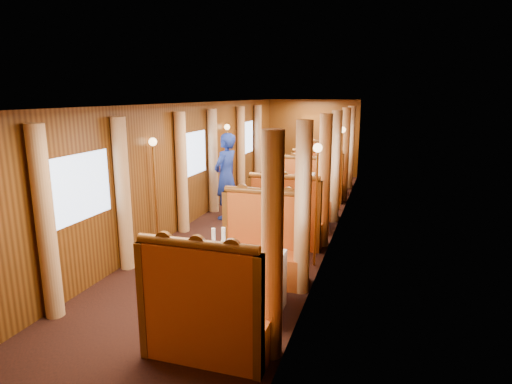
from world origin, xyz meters
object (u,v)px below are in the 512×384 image
at_px(table_near, 239,283).
at_px(banquette_near_aft, 262,251).
at_px(banquette_far_aft, 328,171).
at_px(steward, 226,176).
at_px(table_far, 323,179).
at_px(rose_vase_mid, 297,185).
at_px(teapot_back, 235,247).
at_px(tea_tray, 229,255).
at_px(banquette_mid_fwd, 285,223).
at_px(banquette_mid_aft, 306,198).
at_px(table_mid, 297,211).
at_px(banquette_near_fwd, 206,320).
at_px(teapot_right, 232,253).
at_px(banquette_far_fwd, 317,185).
at_px(fruit_plate, 261,259).
at_px(rose_vase_far, 323,159).
at_px(passenger, 304,186).
at_px(teapot_left, 218,251).

bearing_deg(table_near, banquette_near_aft, 90.00).
bearing_deg(banquette_far_aft, steward, -111.47).
distance_m(table_far, rose_vase_mid, 3.57).
bearing_deg(teapot_back, steward, 108.83).
xyz_separation_m(banquette_far_aft, tea_tray, (-0.11, -8.08, 0.33)).
bearing_deg(banquette_mid_fwd, banquette_far_aft, 90.00).
relative_size(banquette_mid_fwd, banquette_far_aft, 1.00).
relative_size(table_near, banquette_mid_aft, 0.78).
relative_size(table_mid, rose_vase_mid, 2.92).
height_order(table_near, banquette_near_fwd, banquette_near_fwd).
height_order(banquette_mid_aft, banquette_far_aft, same).
height_order(banquette_far_aft, teapot_right, banquette_far_aft).
bearing_deg(banquette_near_fwd, table_far, 90.00).
distance_m(table_near, tea_tray, 0.40).
bearing_deg(banquette_far_fwd, banquette_mid_aft, -90.00).
distance_m(teapot_back, rose_vase_mid, 3.39).
bearing_deg(teapot_back, banquette_mid_aft, 85.13).
distance_m(fruit_plate, steward, 4.40).
height_order(banquette_far_fwd, rose_vase_far, banquette_far_fwd).
bearing_deg(banquette_mid_aft, rose_vase_far, 90.54).
bearing_deg(passenger, banquette_far_fwd, 90.00).
bearing_deg(teapot_left, table_far, 101.75).
xyz_separation_m(table_near, banquette_mid_fwd, (0.00, 2.49, 0.05)).
bearing_deg(rose_vase_mid, table_far, 90.01).
height_order(table_near, teapot_left, teapot_left).
height_order(table_mid, rose_vase_far, rose_vase_far).
bearing_deg(passenger, table_mid, -90.00).
bearing_deg(rose_vase_far, table_far, 27.00).
bearing_deg(table_mid, banquette_far_fwd, 90.00).
bearing_deg(teapot_right, rose_vase_far, 100.98).
bearing_deg(table_near, fruit_plate, -18.15).
bearing_deg(table_far, rose_vase_mid, -89.99).
xyz_separation_m(banquette_near_fwd, teapot_right, (-0.05, 0.90, 0.38)).
distance_m(table_mid, tea_tray, 3.59).
bearing_deg(table_mid, banquette_mid_fwd, -90.00).
height_order(banquette_near_fwd, rose_vase_far, banquette_near_fwd).
height_order(banquette_far_aft, teapot_back, banquette_far_aft).
relative_size(banquette_mid_fwd, table_far, 1.28).
bearing_deg(banquette_mid_aft, banquette_near_aft, -90.00).
relative_size(banquette_near_fwd, tea_tray, 3.94).
bearing_deg(banquette_far_fwd, teapot_right, -90.45).
bearing_deg(teapot_left, teapot_right, 19.67).
relative_size(table_mid, teapot_back, 7.25).
height_order(tea_tray, rose_vase_far, rose_vase_far).
bearing_deg(banquette_near_fwd, banquette_mid_fwd, 90.00).
xyz_separation_m(table_mid, banquette_mid_fwd, (0.00, -1.01, 0.05)).
height_order(tea_tray, teapot_left, teapot_left).
bearing_deg(tea_tray, passenger, 88.58).
bearing_deg(tea_tray, steward, 111.54).
bearing_deg(fruit_plate, passenger, 94.15).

